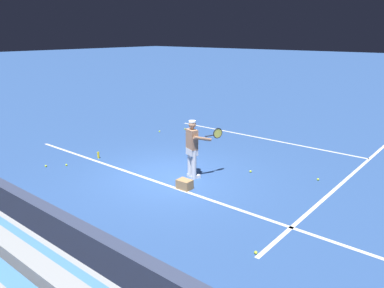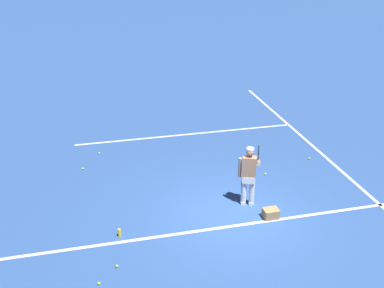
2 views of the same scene
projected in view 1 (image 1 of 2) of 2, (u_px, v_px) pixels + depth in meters
ground_plane at (169, 177)px, 11.06m from camera, size 160.00×160.00×0.00m
court_baseline_white at (157, 182)px, 10.69m from camera, size 12.00×0.10×0.01m
court_sideline_white at (355, 171)px, 11.51m from camera, size 0.10×12.00×0.01m
court_service_line_white at (262, 138)px, 15.13m from camera, size 8.22×0.10×0.01m
back_wall_sponsor_board at (18, 215)px, 7.58m from camera, size 21.24×0.25×1.10m
tennis_player at (193, 148)px, 10.78m from camera, size 0.82×0.93×1.71m
ball_box_cardboard at (185, 184)px, 10.19m from camera, size 0.41×0.31×0.26m
tennis_ball_far_right at (318, 179)px, 10.79m from camera, size 0.07×0.07×0.07m
tennis_ball_midcourt at (185, 129)px, 16.43m from camera, size 0.07×0.07×0.07m
tennis_ball_far_left at (66, 165)px, 11.97m from camera, size 0.07×0.07×0.07m
tennis_ball_toward_net at (256, 252)px, 7.20m from camera, size 0.07×0.07×0.07m
tennis_ball_stray_back at (46, 166)px, 11.88m from camera, size 0.07×0.07×0.07m
tennis_ball_on_baseline at (159, 131)px, 16.02m from camera, size 0.07×0.07×0.07m
tennis_ball_by_box at (251, 171)px, 11.41m from camera, size 0.07×0.07×0.07m
water_bottle at (98, 155)px, 12.68m from camera, size 0.07×0.07×0.22m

